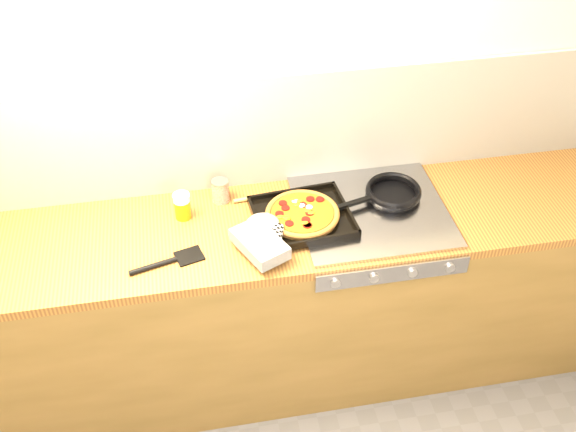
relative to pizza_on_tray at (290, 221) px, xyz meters
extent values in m
plane|color=beige|center=(-0.10, 0.34, 0.31)|extent=(3.20, 0.00, 3.20)
cube|color=white|center=(-0.10, 0.33, 0.21)|extent=(3.20, 0.02, 0.50)
cube|color=olive|center=(-0.10, 0.04, -0.51)|extent=(3.20, 0.60, 0.86)
cube|color=olive|center=(-0.10, 0.04, -0.06)|extent=(3.20, 0.60, 0.04)
cube|color=#A0A0A6|center=(0.35, -0.26, -0.09)|extent=(0.60, 0.03, 0.08)
cylinder|color=#A5A5AA|center=(0.12, -0.27, -0.09)|extent=(0.04, 0.02, 0.04)
cylinder|color=#A5A5AA|center=(0.27, -0.27, -0.09)|extent=(0.04, 0.02, 0.04)
cylinder|color=#A5A5AA|center=(0.42, -0.27, -0.09)|extent=(0.04, 0.02, 0.04)
cylinder|color=#A5A5AA|center=(0.57, -0.27, -0.09)|extent=(0.04, 0.02, 0.04)
cube|color=#A0A0A6|center=(0.35, 0.04, -0.04)|extent=(0.60, 0.56, 0.02)
cube|color=black|center=(0.06, 0.04, -0.02)|extent=(0.41, 0.36, 0.01)
cube|color=black|center=(0.04, 0.19, -0.01)|extent=(0.38, 0.04, 0.02)
cube|color=black|center=(0.07, -0.12, -0.01)|extent=(0.38, 0.04, 0.02)
cube|color=black|center=(0.24, 0.05, -0.01)|extent=(0.04, 0.33, 0.02)
cube|color=black|center=(-0.13, 0.02, -0.01)|extent=(0.04, 0.33, 0.02)
cylinder|color=olive|center=(0.06, 0.04, -0.01)|extent=(0.31, 0.31, 0.02)
torus|color=olive|center=(0.06, 0.04, 0.00)|extent=(0.32, 0.32, 0.02)
cylinder|color=#C46817|center=(0.06, 0.04, 0.01)|extent=(0.27, 0.27, 0.01)
cylinder|color=maroon|center=(0.08, 0.02, 0.01)|extent=(0.04, 0.04, 0.00)
cylinder|color=maroon|center=(-0.01, 0.10, 0.01)|extent=(0.04, 0.04, 0.00)
cylinder|color=maroon|center=(0.06, -0.05, 0.01)|extent=(0.04, 0.04, 0.00)
cylinder|color=maroon|center=(-0.04, 0.04, 0.01)|extent=(0.04, 0.04, 0.00)
cylinder|color=maroon|center=(0.10, 0.11, 0.01)|extent=(0.04, 0.04, 0.00)
cylinder|color=maroon|center=(0.07, 0.08, 0.01)|extent=(0.04, 0.04, 0.00)
cylinder|color=maroon|center=(-0.01, -0.03, 0.01)|extent=(0.04, 0.04, 0.00)
cylinder|color=maroon|center=(0.14, 0.10, 0.01)|extent=(0.04, 0.04, 0.00)
cylinder|color=maroon|center=(0.06, -0.05, 0.01)|extent=(0.04, 0.04, 0.00)
cylinder|color=maroon|center=(0.06, -0.01, 0.01)|extent=(0.04, 0.04, 0.00)
cylinder|color=maroon|center=(-0.01, 0.07, 0.01)|extent=(0.04, 0.04, 0.00)
ellipsoid|color=orange|center=(-0.02, 0.01, 0.01)|extent=(0.03, 0.02, 0.01)
ellipsoid|color=orange|center=(-0.04, 0.02, 0.01)|extent=(0.03, 0.02, 0.01)
ellipsoid|color=orange|center=(0.04, 0.08, 0.01)|extent=(0.03, 0.02, 0.01)
ellipsoid|color=orange|center=(0.04, 0.12, 0.01)|extent=(0.03, 0.02, 0.01)
ellipsoid|color=orange|center=(0.05, -0.03, 0.01)|extent=(0.03, 0.02, 0.01)
ellipsoid|color=orange|center=(0.09, 0.02, 0.01)|extent=(0.03, 0.02, 0.01)
ellipsoid|color=orange|center=(0.08, 0.04, 0.01)|extent=(0.03, 0.02, 0.01)
ellipsoid|color=orange|center=(-0.01, 0.00, 0.01)|extent=(0.03, 0.02, 0.01)
ellipsoid|color=orange|center=(0.06, 0.10, 0.01)|extent=(0.03, 0.02, 0.01)
ellipsoid|color=silver|center=(0.04, 0.11, 0.01)|extent=(0.03, 0.03, 0.01)
ellipsoid|color=silver|center=(0.06, 0.07, 0.01)|extent=(0.03, 0.03, 0.01)
ellipsoid|color=silver|center=(0.09, 0.06, 0.01)|extent=(0.03, 0.03, 0.01)
cube|color=black|center=(-0.14, -0.12, 0.01)|extent=(0.22, 0.26, 0.05)
ellipsoid|color=black|center=(-0.11, -0.01, 0.01)|extent=(0.14, 0.14, 0.05)
cylinder|color=black|center=(-0.07, -0.08, 0.01)|extent=(0.08, 0.11, 0.05)
cylinder|color=black|center=(0.46, 0.11, -0.02)|extent=(0.26, 0.26, 0.01)
torus|color=black|center=(0.46, 0.11, 0.00)|extent=(0.28, 0.28, 0.02)
cube|color=black|center=(0.28, 0.06, 0.00)|extent=(0.17, 0.06, 0.01)
cylinder|color=maroon|center=(-0.25, 0.23, 0.01)|extent=(0.08, 0.08, 0.09)
cylinder|color=#B2B2B7|center=(-0.25, 0.23, 0.06)|extent=(0.08, 0.08, 0.01)
cylinder|color=#B2B2B7|center=(-0.25, 0.23, -0.04)|extent=(0.08, 0.08, 0.01)
cylinder|color=orange|center=(-0.41, 0.15, 0.00)|extent=(0.08, 0.08, 0.08)
cylinder|color=silver|center=(-0.41, 0.15, 0.06)|extent=(0.09, 0.09, 0.03)
cylinder|color=tan|center=(-0.07, 0.22, -0.03)|extent=(0.26, 0.04, 0.02)
ellipsoid|color=tan|center=(0.07, 0.23, -0.03)|extent=(0.06, 0.04, 0.02)
cube|color=black|center=(-0.40, -0.08, -0.04)|extent=(0.12, 0.11, 0.01)
cylinder|color=black|center=(-0.54, -0.12, -0.03)|extent=(0.18, 0.07, 0.02)
camera|label=1|loc=(-0.37, -1.97, 1.71)|focal=42.00mm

